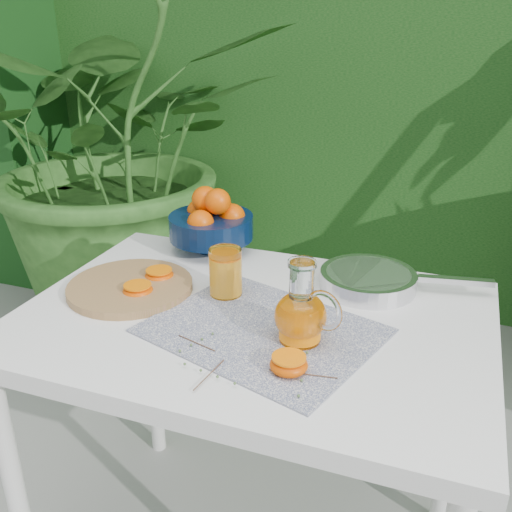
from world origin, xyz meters
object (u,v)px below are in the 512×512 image
(white_table, at_px, (253,347))
(cutting_board, at_px, (130,287))
(fruit_bowl, at_px, (212,221))
(juice_pitcher, at_px, (301,314))
(saute_pan, at_px, (370,279))

(white_table, relative_size, cutting_board, 3.44)
(cutting_board, xyz_separation_m, fruit_bowl, (0.08, 0.30, 0.07))
(juice_pitcher, xyz_separation_m, saute_pan, (0.09, 0.29, -0.04))
(juice_pitcher, distance_m, saute_pan, 0.30)
(cutting_board, height_order, fruit_bowl, fruit_bowl)
(white_table, bearing_deg, saute_pan, 45.43)
(fruit_bowl, relative_size, juice_pitcher, 1.45)
(white_table, height_order, fruit_bowl, fruit_bowl)
(cutting_board, relative_size, fruit_bowl, 1.18)
(fruit_bowl, xyz_separation_m, saute_pan, (0.45, -0.09, -0.06))
(cutting_board, bearing_deg, white_table, -2.02)
(cutting_board, distance_m, juice_pitcher, 0.45)
(fruit_bowl, distance_m, saute_pan, 0.46)
(white_table, relative_size, juice_pitcher, 5.89)
(cutting_board, bearing_deg, juice_pitcher, -10.50)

